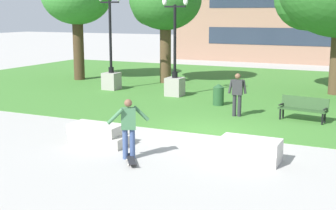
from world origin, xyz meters
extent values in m
plane|color=#A3A09B|center=(0.00, 0.00, 0.00)|extent=(140.00, 140.00, 0.00)
cube|color=#3D752D|center=(0.00, 10.00, 0.01)|extent=(40.00, 20.00, 0.02)
cube|color=#B2ADA3|center=(-2.59, -2.55, 0.16)|extent=(1.80, 0.90, 0.32)
cube|color=#BBB6AB|center=(-2.74, -2.55, 0.48)|extent=(1.66, 0.83, 0.32)
cube|color=#BCB7B2|center=(2.02, -2.22, 0.16)|extent=(1.80, 0.90, 0.32)
cube|color=beige|center=(2.09, -2.22, 0.48)|extent=(1.66, 0.83, 0.32)
cylinder|color=#384C7A|center=(-0.95, -3.41, 0.43)|extent=(0.15, 0.15, 0.86)
cylinder|color=#384C7A|center=(-1.13, -3.51, 0.43)|extent=(0.15, 0.15, 0.86)
cube|color=#3D7047|center=(-1.04, -3.46, 1.16)|extent=(0.47, 0.40, 0.60)
cylinder|color=#3D7047|center=(-0.81, -3.14, 1.27)|extent=(0.45, 0.31, 0.46)
cylinder|color=#3D7047|center=(-1.27, -3.78, 1.27)|extent=(0.45, 0.31, 0.46)
sphere|color=brown|center=(-1.04, -3.46, 1.60)|extent=(0.22, 0.22, 0.22)
cube|color=black|center=(-0.79, -3.78, 0.09)|extent=(0.62, 0.77, 0.02)
cube|color=black|center=(-0.53, -4.14, 0.11)|extent=(0.23, 0.21, 0.06)
cube|color=black|center=(-1.05, -3.41, 0.11)|extent=(0.23, 0.21, 0.06)
cylinder|color=silver|center=(-0.57, -3.89, 0.03)|extent=(0.06, 0.06, 0.06)
cylinder|color=silver|center=(-0.75, -4.02, 0.03)|extent=(0.06, 0.06, 0.06)
cylinder|color=silver|center=(-0.82, -3.53, 0.03)|extent=(0.06, 0.06, 0.06)
cylinder|color=silver|center=(-1.00, -3.66, 0.03)|extent=(0.06, 0.06, 0.06)
cube|color=#284723|center=(2.59, 3.33, 0.46)|extent=(1.84, 0.69, 0.05)
cube|color=#284723|center=(2.62, 3.58, 0.69)|extent=(1.80, 0.38, 0.46)
cube|color=black|center=(1.76, 3.45, 0.58)|extent=(0.12, 0.40, 0.04)
cube|color=black|center=(3.42, 3.21, 0.58)|extent=(0.12, 0.40, 0.04)
cylinder|color=black|center=(1.77, 3.29, 0.23)|extent=(0.07, 0.07, 0.41)
cylinder|color=black|center=(3.36, 3.06, 0.23)|extent=(0.07, 0.07, 0.41)
cylinder|color=black|center=(1.82, 3.60, 0.23)|extent=(0.07, 0.07, 0.41)
cylinder|color=black|center=(3.40, 3.37, 0.23)|extent=(0.07, 0.07, 0.41)
cube|color=gray|center=(-4.08, 6.39, 0.47)|extent=(0.80, 0.80, 0.90)
cylinder|color=black|center=(-4.08, 6.39, 1.07)|extent=(0.28, 0.28, 0.30)
cylinder|color=black|center=(-4.08, 6.39, 2.69)|extent=(0.14, 0.14, 3.53)
cube|color=black|center=(-4.08, 6.39, 4.35)|extent=(1.10, 0.08, 0.08)
ellipsoid|color=white|center=(-4.63, 6.39, 4.59)|extent=(0.22, 0.22, 0.36)
ellipsoid|color=white|center=(-3.53, 6.39, 4.59)|extent=(0.22, 0.22, 0.36)
cube|color=gray|center=(-7.97, 6.77, 0.47)|extent=(0.80, 0.80, 0.90)
cylinder|color=black|center=(-7.97, 6.77, 1.07)|extent=(0.28, 0.28, 0.30)
cylinder|color=black|center=(-7.97, 6.77, 2.81)|extent=(0.14, 0.14, 3.78)
cube|color=black|center=(-7.97, 6.77, 4.60)|extent=(1.10, 0.08, 0.08)
cylinder|color=#4C3823|center=(-6.44, 10.29, 1.86)|extent=(0.65, 0.65, 3.69)
sphere|color=#2D6B28|center=(-7.58, 10.71, 4.44)|extent=(2.29, 2.29, 2.29)
cylinder|color=#42301E|center=(-11.83, 9.24, 2.01)|extent=(0.65, 0.65, 3.98)
sphere|color=#387F33|center=(-13.00, 9.66, 4.75)|extent=(2.34, 2.34, 2.34)
cylinder|color=#234C28|center=(-1.32, 5.00, 0.42)|extent=(0.48, 0.48, 0.80)
cone|color=#234C28|center=(-1.32, 5.00, 0.90)|extent=(0.49, 0.49, 0.16)
cylinder|color=#28282D|center=(0.19, 3.15, 0.45)|extent=(0.15, 0.15, 0.86)
cylinder|color=#28282D|center=(-0.01, 3.12, 0.45)|extent=(0.15, 0.15, 0.86)
cube|color=#2D2D30|center=(0.09, 3.13, 1.18)|extent=(0.43, 0.30, 0.60)
cylinder|color=#2D2D30|center=(0.35, 3.22, 1.21)|extent=(0.21, 0.13, 0.56)
cylinder|color=#2D2D30|center=(-0.16, 3.04, 1.21)|extent=(0.21, 0.13, 0.56)
sphere|color=brown|center=(0.09, 3.13, 1.62)|extent=(0.22, 0.22, 0.22)
cube|color=#232D3D|center=(0.89, 23.98, 2.20)|extent=(19.34, 0.03, 1.40)
camera|label=1|loc=(5.31, -14.43, 4.01)|focal=50.00mm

